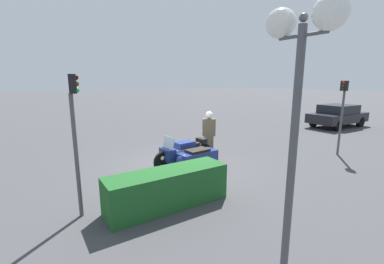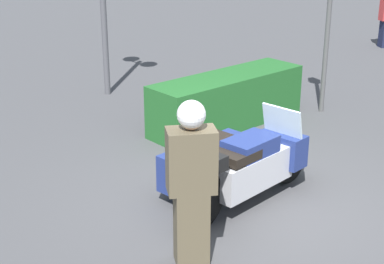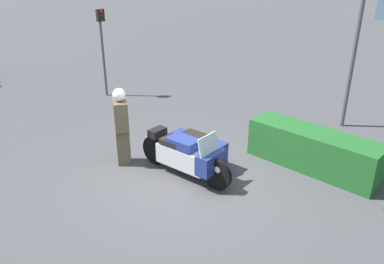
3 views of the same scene
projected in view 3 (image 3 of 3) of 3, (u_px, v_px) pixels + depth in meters
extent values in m
plane|color=#424244|center=(185.00, 176.00, 8.45)|extent=(160.00, 160.00, 0.00)
cylinder|color=black|center=(217.00, 174.00, 7.84)|extent=(0.71, 0.16, 0.70)
cylinder|color=black|center=(155.00, 150.00, 8.88)|extent=(0.71, 0.16, 0.70)
cylinder|color=black|center=(194.00, 153.00, 8.92)|extent=(0.55, 0.14, 0.55)
cube|color=#B7B7BC|center=(184.00, 157.00, 8.31)|extent=(1.31, 0.57, 0.45)
cube|color=navy|center=(184.00, 144.00, 8.18)|extent=(0.73, 0.50, 0.24)
cube|color=black|center=(174.00, 141.00, 8.35)|extent=(0.54, 0.48, 0.12)
cube|color=navy|center=(210.00, 163.00, 7.86)|extent=(0.37, 0.65, 0.44)
cube|color=silver|center=(208.00, 144.00, 7.72)|extent=(0.16, 0.61, 0.40)
sphere|color=white|center=(219.00, 169.00, 7.76)|extent=(0.18, 0.18, 0.18)
cube|color=navy|center=(196.00, 148.00, 8.83)|extent=(1.47, 0.67, 0.50)
sphere|color=navy|center=(218.00, 155.00, 8.47)|extent=(0.47, 0.47, 0.47)
cube|color=black|center=(196.00, 137.00, 8.71)|extent=(0.82, 0.54, 0.09)
cube|color=black|center=(157.00, 132.00, 8.61)|extent=(0.27, 0.44, 0.18)
cube|color=brown|center=(123.00, 146.00, 8.90)|extent=(0.46, 0.45, 0.87)
cube|color=brown|center=(121.00, 116.00, 8.59)|extent=(0.59, 0.53, 0.69)
sphere|color=tan|center=(119.00, 96.00, 8.40)|extent=(0.23, 0.23, 0.23)
sphere|color=white|center=(119.00, 95.00, 8.39)|extent=(0.29, 0.29, 0.29)
cube|color=#1E5623|center=(313.00, 150.00, 8.66)|extent=(3.04, 0.86, 0.92)
cylinder|color=#4C4C51|center=(352.00, 63.00, 10.42)|extent=(0.12, 0.12, 3.81)
cylinder|color=#4C4C4C|center=(104.00, 60.00, 13.35)|extent=(0.09, 0.09, 2.65)
cube|color=black|center=(100.00, 15.00, 12.70)|extent=(0.15, 0.26, 0.40)
sphere|color=red|center=(101.00, 11.00, 12.60)|extent=(0.11, 0.11, 0.11)
sphere|color=#462D06|center=(101.00, 15.00, 12.66)|extent=(0.11, 0.11, 0.11)
sphere|color=#07350F|center=(102.00, 19.00, 12.71)|extent=(0.11, 0.11, 0.11)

